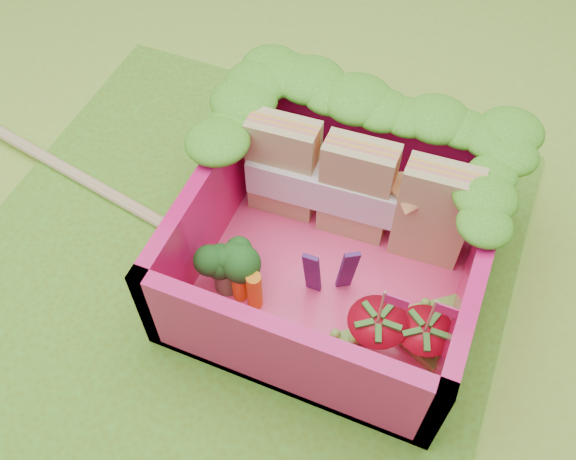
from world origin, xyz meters
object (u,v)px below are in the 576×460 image
at_px(strawberry_left, 375,335).
at_px(chopsticks, 98,187).
at_px(bento_box, 336,243).
at_px(sandwich_stack, 358,191).
at_px(strawberry_right, 421,342).
at_px(broccoli, 224,263).

bearing_deg(strawberry_left, chopsticks, 167.79).
xyz_separation_m(bento_box, sandwich_stack, (0.01, 0.28, 0.06)).
distance_m(strawberry_left, strawberry_right, 0.20).
bearing_deg(sandwich_stack, strawberry_right, -49.01).
relative_size(broccoli, strawberry_right, 0.70).
bearing_deg(strawberry_right, strawberry_left, -167.26).
distance_m(broccoli, strawberry_left, 0.73).
distance_m(bento_box, broccoli, 0.51).
xyz_separation_m(broccoli, chopsticks, (-0.91, 0.30, -0.22)).
relative_size(sandwich_stack, chopsticks, 0.49).
distance_m(strawberry_left, chopsticks, 1.69).
height_order(strawberry_left, chopsticks, strawberry_left).
distance_m(strawberry_right, chopsticks, 1.86).
bearing_deg(bento_box, chopsticks, 178.75).
bearing_deg(sandwich_stack, chopsticks, -169.63).
xyz_separation_m(bento_box, strawberry_left, (0.30, -0.33, -0.09)).
relative_size(sandwich_stack, strawberry_right, 2.24).
bearing_deg(strawberry_left, sandwich_stack, 116.01).
height_order(broccoli, strawberry_right, strawberry_right).
bearing_deg(chopsticks, strawberry_right, -9.66).
xyz_separation_m(strawberry_left, chopsticks, (-1.64, 0.35, -0.16)).
relative_size(bento_box, chopsticks, 0.59).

